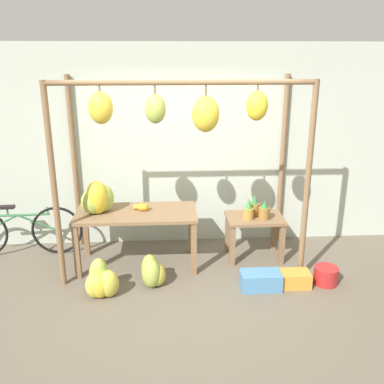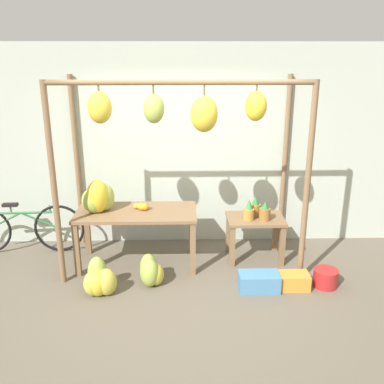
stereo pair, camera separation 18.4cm
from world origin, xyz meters
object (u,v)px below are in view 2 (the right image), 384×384
Objects in this scene: fruit_crate_white at (259,282)px; parked_bicycle at (23,228)px; fruit_crate_purple at (291,281)px; banana_pile_on_table at (98,197)px; banana_pile_ground_right at (151,271)px; banana_pile_ground_left at (99,280)px; blue_bucket at (325,278)px; orange_pile at (142,206)px; pineapple_cluster at (256,210)px.

fruit_crate_white is 3.29m from parked_bicycle.
banana_pile_on_table is at bearing 163.71° from fruit_crate_purple.
banana_pile_ground_right is 2.05m from parked_bicycle.
banana_pile_ground_left is 1.56× the size of blue_bucket.
orange_pile is 1.76m from parked_bicycle.
banana_pile_ground_right is (-1.35, -0.63, -0.53)m from pineapple_cluster.
fruit_crate_white is (1.96, -0.71, -0.82)m from banana_pile_on_table.
pineapple_cluster is 0.21× the size of parked_bicycle.
orange_pile is 0.12× the size of parked_bicycle.
fruit_crate_white is at bearing -175.83° from fruit_crate_purple.
pineapple_cluster reaches higher than orange_pile.
parked_bicycle is at bearing 160.98° from fruit_crate_white.
banana_pile_ground_left is at bearing -41.87° from parked_bicycle.
pineapple_cluster is at bearing 112.50° from fruit_crate_purple.
banana_pile_ground_left is (0.10, -0.75, -0.75)m from banana_pile_on_table.
fruit_crate_purple is at bearing 1.79° from banana_pile_ground_left.
banana_pile_on_table is at bearing 140.61° from banana_pile_ground_right.
banana_pile_ground_left reaches higher than fruit_crate_purple.
fruit_crate_white is (1.42, -0.76, -0.67)m from orange_pile.
banana_pile_ground_right is at bearing 173.08° from fruit_crate_white.
banana_pile_on_table is at bearing -17.32° from parked_bicycle.
banana_pile_ground_left is 1.67m from parked_bicycle.
banana_pile_ground_right is at bearing 177.55° from blue_bucket.
pineapple_cluster reaches higher than banana_pile_ground_right.
orange_pile is 2.06m from fruit_crate_purple.
orange_pile is 0.87m from banana_pile_ground_right.
pineapple_cluster is 0.82× the size of fruit_crate_purple.
blue_bucket is 0.68× the size of fruit_crate_purple.
pineapple_cluster reaches higher than blue_bucket.
fruit_crate_white is 0.81m from blue_bucket.
banana_pile_on_table reaches higher than orange_pile.
banana_pile_ground_left is at bearing -177.69° from blue_bucket.
parked_bicycle is at bearing 174.82° from pineapple_cluster.
blue_bucket is at bearing 5.02° from fruit_crate_purple.
parked_bicycle is at bearing 165.62° from blue_bucket.
orange_pile is 2.43m from blue_bucket.
fruit_crate_white is (1.86, 0.04, -0.07)m from banana_pile_ground_left.
parked_bicycle is (-1.68, 0.31, -0.42)m from orange_pile.
banana_pile_ground_left is (-0.44, -0.80, -0.60)m from orange_pile.
pineapple_cluster is (1.49, 0.02, -0.07)m from orange_pile.
banana_pile_ground_right is at bearing 175.63° from fruit_crate_purple.
banana_pile_on_table reaches higher than fruit_crate_white.
pineapple_cluster is 1.19m from blue_bucket.
banana_pile_on_table is 2.24m from fruit_crate_white.
orange_pile reaches higher than blue_bucket.
banana_pile_ground_left is at bearing -178.21° from fruit_crate_purple.
fruit_crate_white is at bearing -19.02° from parked_bicycle.
fruit_crate_purple is (0.31, -0.75, -0.61)m from pineapple_cluster.
fruit_crate_white is at bearing -20.00° from banana_pile_on_table.
pineapple_cluster is at bearing 23.07° from banana_pile_ground_left.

